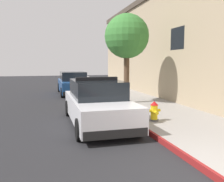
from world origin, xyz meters
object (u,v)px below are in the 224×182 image
(police_cruiser, at_px, (97,103))
(street_tree, at_px, (127,37))
(parked_car_silver_ahead, at_px, (73,83))
(fire_hydrant, at_px, (154,111))

(police_cruiser, relative_size, street_tree, 1.09)
(police_cruiser, height_order, parked_car_silver_ahead, police_cruiser)
(police_cruiser, xyz_separation_m, street_tree, (2.23, 3.37, 2.72))
(fire_hydrant, bearing_deg, parked_car_silver_ahead, 100.36)
(police_cruiser, xyz_separation_m, parked_car_silver_ahead, (0.13, 8.91, -0.00))
(parked_car_silver_ahead, relative_size, street_tree, 1.09)
(parked_car_silver_ahead, distance_m, fire_hydrant, 9.76)
(police_cruiser, height_order, street_tree, street_tree)
(parked_car_silver_ahead, bearing_deg, street_tree, -69.26)
(police_cruiser, distance_m, fire_hydrant, 2.02)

